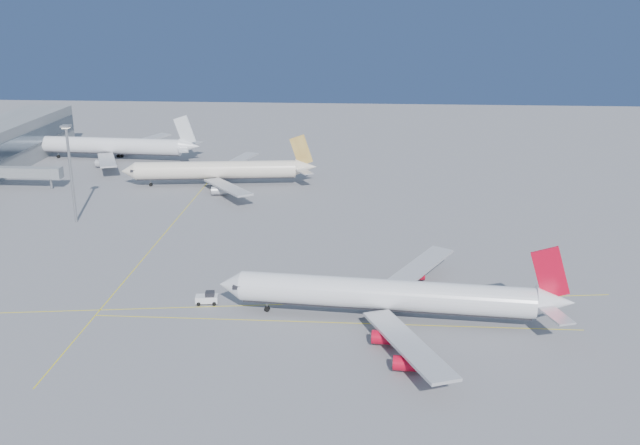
{
  "coord_description": "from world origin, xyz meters",
  "views": [
    {
      "loc": [
        10.45,
        -132.57,
        58.36
      ],
      "look_at": [
        -0.18,
        23.5,
        7.0
      ],
      "focal_mm": 40.0,
      "sensor_mm": 36.0,
      "label": 1
    }
  ],
  "objects_px": {
    "light_mast": "(70,166)",
    "pushback_tug": "(207,298)",
    "airliner_virgin": "(392,296)",
    "airliner_third": "(116,146)",
    "airliner_etihad": "(220,170)"
  },
  "relations": [
    {
      "from": "airliner_virgin",
      "to": "light_mast",
      "type": "relative_size",
      "value": 2.54
    },
    {
      "from": "airliner_virgin",
      "to": "pushback_tug",
      "type": "distance_m",
      "value": 36.09
    },
    {
      "from": "pushback_tug",
      "to": "airliner_virgin",
      "type": "bearing_deg",
      "value": -14.54
    },
    {
      "from": "airliner_etihad",
      "to": "airliner_third",
      "type": "xyz_separation_m",
      "value": [
        -44.19,
        31.69,
        0.26
      ]
    },
    {
      "from": "airliner_etihad",
      "to": "airliner_third",
      "type": "distance_m",
      "value": 54.38
    },
    {
      "from": "airliner_third",
      "to": "pushback_tug",
      "type": "bearing_deg",
      "value": -59.92
    },
    {
      "from": "airliner_virgin",
      "to": "airliner_etihad",
      "type": "xyz_separation_m",
      "value": [
        -50.68,
        92.14,
        -0.04
      ]
    },
    {
      "from": "light_mast",
      "to": "pushback_tug",
      "type": "bearing_deg",
      "value": -46.6
    },
    {
      "from": "airliner_third",
      "to": "light_mast",
      "type": "distance_m",
      "value": 72.66
    },
    {
      "from": "airliner_virgin",
      "to": "airliner_etihad",
      "type": "relative_size",
      "value": 1.08
    },
    {
      "from": "airliner_etihad",
      "to": "pushback_tug",
      "type": "height_order",
      "value": "airliner_etihad"
    },
    {
      "from": "pushback_tug",
      "to": "light_mast",
      "type": "height_order",
      "value": "light_mast"
    },
    {
      "from": "airliner_third",
      "to": "pushback_tug",
      "type": "distance_m",
      "value": 133.06
    },
    {
      "from": "airliner_virgin",
      "to": "airliner_third",
      "type": "xyz_separation_m",
      "value": [
        -94.87,
        123.83,
        0.22
      ]
    },
    {
      "from": "pushback_tug",
      "to": "airliner_etihad",
      "type": "bearing_deg",
      "value": 92.9
    }
  ]
}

